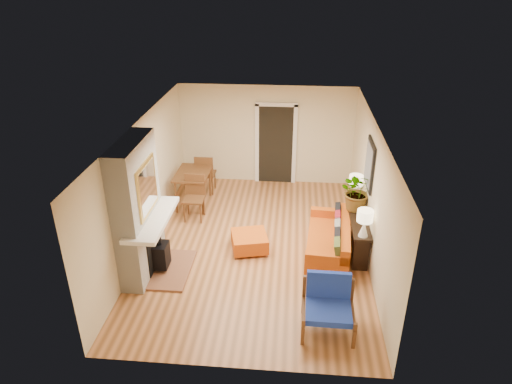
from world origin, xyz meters
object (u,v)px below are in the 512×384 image
houseplant (358,191)px  dining_table (196,179)px  lamp_near (365,220)px  lamp_far (356,184)px  sofa (332,239)px  ottoman (249,241)px  console_table (357,222)px  blue_chair (328,301)px

houseplant → dining_table: bearing=160.4°
lamp_near → lamp_far: (0.00, 1.55, 0.00)m
sofa → ottoman: sofa is taller
ottoman → lamp_near: size_ratio=1.56×
sofa → houseplant: size_ratio=2.33×
sofa → console_table: (0.51, 0.31, 0.25)m
lamp_near → houseplant: (-0.01, 1.05, 0.08)m
ottoman → blue_chair: blue_chair is taller
lamp_near → lamp_far: same height
blue_chair → console_table: (0.70, 2.39, 0.11)m
sofa → lamp_near: bearing=-42.1°
console_table → sofa: bearing=-148.9°
dining_table → houseplant: (3.63, -1.29, 0.47)m
lamp_near → ottoman: bearing=168.3°
houseplant → blue_chair: bearing=-104.6°
console_table → lamp_far: (0.00, 0.77, 0.49)m
blue_chair → lamp_far: (0.70, 3.16, 0.60)m
dining_table → lamp_near: size_ratio=3.54×
ottoman → blue_chair: bearing=-54.6°
lamp_far → sofa: bearing=-115.4°
lamp_near → blue_chair: bearing=-113.5°
dining_table → console_table: dining_table is taller
dining_table → lamp_near: lamp_near is taller
dining_table → houseplant: 3.88m
sofa → ottoman: bearing=-179.5°
lamp_near → lamp_far: bearing=90.0°
lamp_near → houseplant: houseplant is taller
lamp_near → lamp_far: 1.55m
sofa → blue_chair: size_ratio=2.26×
sofa → houseplant: bearing=49.0°
console_table → dining_table: bearing=156.8°
ottoman → lamp_near: 2.38m
ottoman → console_table: console_table is taller
sofa → blue_chair: bearing=-95.2°
console_table → lamp_far: bearing=90.0°
blue_chair → console_table: size_ratio=0.47×
lamp_far → dining_table: bearing=167.8°
blue_chair → lamp_near: 1.86m
console_table → lamp_far: size_ratio=3.43×
blue_chair → houseplant: 2.83m
dining_table → lamp_far: (3.64, -0.79, 0.39)m
blue_chair → lamp_far: size_ratio=1.60×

